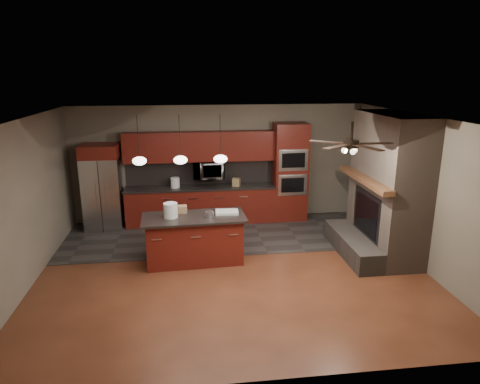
{
  "coord_description": "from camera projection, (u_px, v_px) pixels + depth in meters",
  "views": [
    {
      "loc": [
        -0.78,
        -7.22,
        3.54
      ],
      "look_at": [
        0.21,
        0.6,
        1.33
      ],
      "focal_mm": 32.0,
      "sensor_mm": 36.0,
      "label": 1
    }
  ],
  "objects": [
    {
      "name": "slate_tile_patch",
      "position": [
        224.0,
        234.0,
        9.66
      ],
      "size": [
        7.0,
        2.4,
        0.01
      ],
      "primitive_type": "cube",
      "color": "#322E2D",
      "rests_on": "ground"
    },
    {
      "name": "ceiling",
      "position": [
        232.0,
        118.0,
        7.19
      ],
      "size": [
        7.0,
        6.0,
        0.02
      ],
      "primitive_type": "cube",
      "color": "white",
      "rests_on": "back_wall"
    },
    {
      "name": "white_bucket",
      "position": [
        171.0,
        210.0,
        7.96
      ],
      "size": [
        0.33,
        0.33,
        0.28
      ],
      "primitive_type": "cylinder",
      "rotation": [
        0.0,
        0.0,
        0.36
      ],
      "color": "white",
      "rests_on": "kitchen_island"
    },
    {
      "name": "paint_tray",
      "position": [
        227.0,
        212.0,
        8.24
      ],
      "size": [
        0.45,
        0.33,
        0.04
      ],
      "primitive_type": "cube",
      "rotation": [
        0.0,
        0.0,
        -0.06
      ],
      "color": "silver",
      "rests_on": "kitchen_island"
    },
    {
      "name": "ceiling_fan",
      "position": [
        351.0,
        143.0,
        6.74
      ],
      "size": [
        1.27,
        1.33,
        0.41
      ],
      "color": "black",
      "rests_on": "ceiling"
    },
    {
      "name": "back_wall",
      "position": [
        219.0,
        163.0,
        10.43
      ],
      "size": [
        7.0,
        0.02,
        2.8
      ],
      "primitive_type": "cube",
      "color": "slate",
      "rests_on": "ground"
    },
    {
      "name": "counter_box",
      "position": [
        236.0,
        182.0,
        10.25
      ],
      "size": [
        0.21,
        0.19,
        0.19
      ],
      "primitive_type": "cube",
      "rotation": [
        0.0,
        0.0,
        -0.38
      ],
      "color": "#967D4D",
      "rests_on": "back_cabinetry"
    },
    {
      "name": "right_wall",
      "position": [
        418.0,
        191.0,
        7.99
      ],
      "size": [
        0.02,
        6.0,
        2.8
      ],
      "primitive_type": "cube",
      "color": "slate",
      "rests_on": "ground"
    },
    {
      "name": "refrigerator",
      "position": [
        103.0,
        187.0,
        9.85
      ],
      "size": [
        0.84,
        0.75,
        1.98
      ],
      "color": "silver",
      "rests_on": "ground"
    },
    {
      "name": "oven_tower",
      "position": [
        290.0,
        172.0,
        10.4
      ],
      "size": [
        0.8,
        0.63,
        2.38
      ],
      "color": "#5F1811",
      "rests_on": "ground"
    },
    {
      "name": "fireplace_column",
      "position": [
        385.0,
        191.0,
        8.35
      ],
      "size": [
        1.3,
        2.1,
        2.8
      ],
      "color": "#6D5B4D",
      "rests_on": "ground"
    },
    {
      "name": "paint_can",
      "position": [
        209.0,
        214.0,
        7.99
      ],
      "size": [
        0.21,
        0.21,
        0.11
      ],
      "primitive_type": "cylinder",
      "rotation": [
        0.0,
        0.0,
        0.31
      ],
      "color": "#B4B5B9",
      "rests_on": "kitchen_island"
    },
    {
      "name": "ground",
      "position": [
        233.0,
        270.0,
        7.95
      ],
      "size": [
        7.0,
        7.0,
        0.0
      ],
      "primitive_type": "plane",
      "color": "brown",
      "rests_on": "ground"
    },
    {
      "name": "kitchen_island",
      "position": [
        194.0,
        239.0,
        8.18
      ],
      "size": [
        1.98,
        0.97,
        0.92
      ],
      "rotation": [
        0.0,
        0.0,
        0.05
      ],
      "color": "#5F1811",
      "rests_on": "ground"
    },
    {
      "name": "pendant_right",
      "position": [
        220.0,
        159.0,
        8.07
      ],
      "size": [
        0.26,
        0.26,
        0.92
      ],
      "color": "black",
      "rests_on": "ceiling"
    },
    {
      "name": "left_wall",
      "position": [
        25.0,
        205.0,
        7.14
      ],
      "size": [
        0.02,
        6.0,
        2.8
      ],
      "primitive_type": "cube",
      "color": "slate",
      "rests_on": "ground"
    },
    {
      "name": "pendant_left",
      "position": [
        139.0,
        161.0,
        7.88
      ],
      "size": [
        0.26,
        0.26,
        0.92
      ],
      "color": "black",
      "rests_on": "ceiling"
    },
    {
      "name": "microwave",
      "position": [
        209.0,
        170.0,
        10.19
      ],
      "size": [
        0.73,
        0.41,
        0.5
      ],
      "primitive_type": "imported",
      "color": "silver",
      "rests_on": "back_cabinetry"
    },
    {
      "name": "back_cabinetry",
      "position": [
        201.0,
        186.0,
        10.27
      ],
      "size": [
        3.59,
        0.64,
        2.2
      ],
      "color": "#5F1811",
      "rests_on": "ground"
    },
    {
      "name": "cardboard_box",
      "position": [
        181.0,
        209.0,
        8.25
      ],
      "size": [
        0.23,
        0.18,
        0.14
      ],
      "primitive_type": "cube",
      "rotation": [
        0.0,
        0.0,
        0.09
      ],
      "color": "#91694B",
      "rests_on": "kitchen_island"
    },
    {
      "name": "pendant_center",
      "position": [
        180.0,
        160.0,
        7.97
      ],
      "size": [
        0.26,
        0.26,
        0.92
      ],
      "color": "black",
      "rests_on": "ceiling"
    },
    {
      "name": "counter_bucket",
      "position": [
        175.0,
        183.0,
        10.12
      ],
      "size": [
        0.22,
        0.22,
        0.24
      ],
      "primitive_type": "cylinder",
      "rotation": [
        0.0,
        0.0,
        -0.03
      ],
      "color": "white",
      "rests_on": "back_cabinetry"
    }
  ]
}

